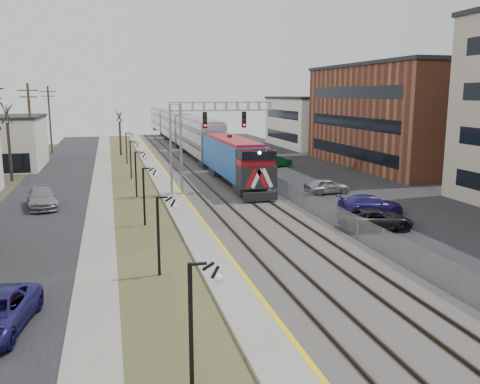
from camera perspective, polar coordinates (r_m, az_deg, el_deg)
name	(u,v)px	position (r m, az deg, el deg)	size (l,w,h in m)	color
ground	(293,342)	(19.21, 5.96, -16.41)	(160.00, 160.00, 0.00)	#473D2D
street_west	(53,187)	(51.99, -20.22, 0.53)	(7.00, 120.00, 0.04)	black
sidewalk	(102,185)	(51.71, -15.26, 0.79)	(2.00, 120.00, 0.08)	gray
grass_median	(133,184)	(51.75, -11.94, 0.94)	(4.00, 120.00, 0.06)	#464A27
platform	(163,181)	(51.94, -8.64, 1.19)	(2.00, 120.00, 0.24)	gray
ballast_bed	(211,180)	(52.67, -3.22, 1.41)	(8.00, 120.00, 0.20)	#595651
parking_lot	(319,176)	(56.23, 8.86, 1.82)	(16.00, 120.00, 0.04)	black
platform_edge	(172,180)	(52.01, -7.68, 1.37)	(0.24, 120.00, 0.01)	gold
track_near	(192,179)	(52.29, -5.38, 1.50)	(1.58, 120.00, 0.15)	#2D2119
track_far	(226,177)	(52.95, -1.63, 1.66)	(1.58, 120.00, 0.15)	#2D2119
train	(182,131)	(83.83, -6.53, 6.84)	(3.00, 85.85, 5.33)	#134AA2
signal_gantry	(195,132)	(44.66, -5.05, 6.76)	(9.00, 1.07, 8.15)	gray
lampposts	(144,196)	(34.97, -10.76, -0.48)	(0.14, 62.14, 4.00)	black
fence	(250,171)	(53.52, 1.18, 2.33)	(0.04, 120.00, 1.60)	gray
buildings_east	(457,118)	(59.41, 23.17, 7.66)	(16.00, 76.00, 15.00)	gray
bare_trees	(43,155)	(55.59, -21.22, 3.89)	(12.30, 42.30, 5.95)	#382D23
car_lot_c	(376,220)	(34.59, 15.03, -3.03)	(2.26, 4.89, 1.36)	black
car_lot_d	(370,205)	(38.92, 14.42, -1.42)	(1.98, 4.87, 1.41)	navy
car_lot_e	(327,187)	(45.94, 9.70, 0.61)	(1.64, 4.08, 1.39)	gray
car_lot_f	(275,162)	(62.13, 3.97, 3.43)	(1.52, 4.36, 1.44)	#0C3C1B
car_street_b	(42,198)	(42.71, -21.36, -0.68)	(2.14, 5.27, 1.53)	gray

